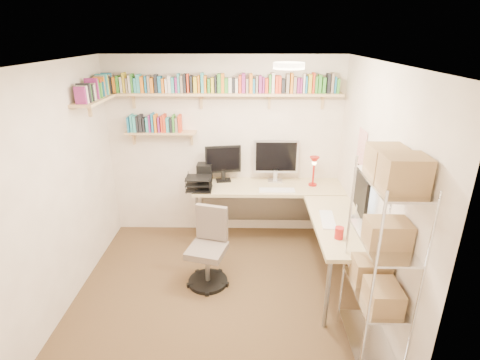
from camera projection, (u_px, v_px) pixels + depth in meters
name	position (u px, v px, depth m)	size (l,w,h in m)	color
ground	(219.00, 292.00, 4.26)	(3.20, 3.20, 0.00)	#45321D
room_shell	(216.00, 163.00, 3.70)	(3.24, 3.04, 2.52)	beige
wall_shelves	(191.00, 94.00, 4.74)	(3.12, 1.09, 0.80)	#D6B979
corner_desk	(277.00, 194.00, 4.83)	(2.18, 2.13, 1.42)	#C7B681
office_chair	(209.00, 252.00, 4.32)	(0.50, 0.51, 0.92)	black
wire_rack	(385.00, 233.00, 3.01)	(0.38, 0.77, 1.95)	silver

